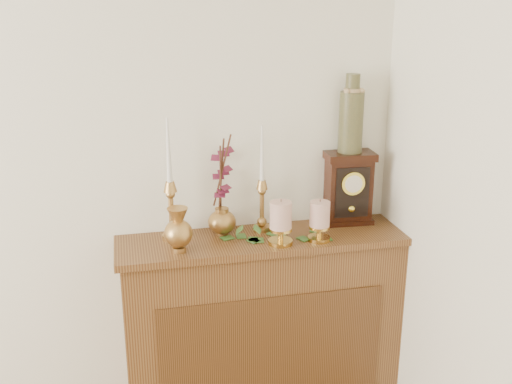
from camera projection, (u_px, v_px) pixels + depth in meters
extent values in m
cube|color=brown|center=(263.00, 335.00, 2.68)|extent=(1.20, 0.30, 0.90)
cube|color=brown|center=(271.00, 363.00, 2.56)|extent=(0.96, 0.01, 0.63)
cube|color=brown|center=(263.00, 239.00, 2.54)|extent=(1.24, 0.34, 0.03)
cylinder|color=tan|center=(172.00, 237.00, 2.50)|extent=(0.09, 0.09, 0.02)
sphere|color=tan|center=(172.00, 229.00, 2.49)|extent=(0.05, 0.05, 0.05)
cylinder|color=tan|center=(171.00, 213.00, 2.47)|extent=(0.02, 0.02, 0.15)
sphere|color=tan|center=(170.00, 194.00, 2.44)|extent=(0.04, 0.04, 0.04)
cone|color=tan|center=(170.00, 187.00, 2.43)|extent=(0.06, 0.06, 0.04)
cone|color=white|center=(168.00, 151.00, 2.39)|extent=(0.02, 0.02, 0.27)
cylinder|color=tan|center=(262.00, 228.00, 2.60)|extent=(0.08, 0.08, 0.02)
sphere|color=tan|center=(262.00, 222.00, 2.59)|extent=(0.04, 0.04, 0.04)
cylinder|color=tan|center=(262.00, 207.00, 2.57)|extent=(0.02, 0.02, 0.13)
sphere|color=tan|center=(262.00, 191.00, 2.55)|extent=(0.03, 0.03, 0.03)
cone|color=tan|center=(262.00, 185.00, 2.54)|extent=(0.05, 0.05, 0.04)
cone|color=white|center=(262.00, 154.00, 2.50)|extent=(0.02, 0.02, 0.24)
cylinder|color=tan|center=(179.00, 249.00, 2.38)|extent=(0.06, 0.06, 0.02)
sphere|color=tan|center=(178.00, 233.00, 2.36)|extent=(0.11, 0.11, 0.11)
cone|color=tan|center=(178.00, 215.00, 2.33)|extent=(0.08, 0.08, 0.06)
cylinder|color=tan|center=(222.00, 233.00, 2.56)|extent=(0.05, 0.05, 0.01)
ellipsoid|color=tan|center=(222.00, 222.00, 2.54)|extent=(0.12, 0.12, 0.10)
cylinder|color=tan|center=(222.00, 211.00, 2.52)|extent=(0.06, 0.06, 0.02)
cylinder|color=#472819|center=(221.00, 177.00, 2.49)|extent=(0.02, 0.08, 0.28)
cylinder|color=#472819|center=(221.00, 174.00, 2.48)|extent=(0.02, 0.06, 0.31)
cylinder|color=#472819|center=(222.00, 171.00, 2.48)|extent=(0.07, 0.09, 0.33)
cylinder|color=gold|center=(280.00, 242.00, 2.45)|extent=(0.10, 0.10, 0.02)
cylinder|color=gold|center=(280.00, 235.00, 2.44)|extent=(0.02, 0.02, 0.04)
cylinder|color=gold|center=(281.00, 229.00, 2.44)|extent=(0.09, 0.09, 0.01)
cylinder|color=beige|center=(281.00, 215.00, 2.42)|extent=(0.09, 0.09, 0.11)
cylinder|color=#472819|center=(281.00, 201.00, 2.40)|extent=(0.00, 0.00, 0.01)
cylinder|color=gold|center=(319.00, 238.00, 2.49)|extent=(0.09, 0.09, 0.02)
cylinder|color=gold|center=(319.00, 232.00, 2.48)|extent=(0.02, 0.02, 0.04)
cylinder|color=gold|center=(319.00, 227.00, 2.47)|extent=(0.09, 0.09, 0.01)
cylinder|color=beige|center=(320.00, 214.00, 2.46)|extent=(0.08, 0.08, 0.10)
cylinder|color=#472819|center=(320.00, 201.00, 2.44)|extent=(0.00, 0.00, 0.01)
cube|color=#3A6A28|center=(303.00, 242.00, 2.47)|extent=(0.06, 0.05, 0.00)
cube|color=#3A6A28|center=(231.00, 239.00, 2.50)|extent=(0.06, 0.06, 0.00)
cube|color=#3A6A28|center=(318.00, 229.00, 2.60)|extent=(0.06, 0.05, 0.00)
cube|color=#3A6A28|center=(249.00, 244.00, 2.44)|extent=(0.05, 0.06, 0.00)
cube|color=#3A6A28|center=(233.00, 239.00, 2.49)|extent=(0.06, 0.06, 0.00)
cube|color=#3A6A28|center=(279.00, 244.00, 2.44)|extent=(0.06, 0.06, 0.00)
cube|color=#3A6A28|center=(240.00, 236.00, 2.53)|extent=(0.07, 0.06, 0.00)
cube|color=#3A6A28|center=(258.00, 241.00, 2.48)|extent=(0.06, 0.06, 0.00)
cube|color=#3A6A28|center=(280.00, 239.00, 2.50)|extent=(0.06, 0.06, 0.00)
cube|color=#3A6A28|center=(292.00, 240.00, 2.49)|extent=(0.06, 0.07, 0.00)
cube|color=#3A6A28|center=(227.00, 235.00, 2.54)|extent=(0.05, 0.06, 0.00)
cube|color=#3A6A28|center=(240.00, 230.00, 2.47)|extent=(0.03, 0.05, 0.03)
cube|color=#3A6A28|center=(257.00, 229.00, 2.42)|extent=(0.05, 0.04, 0.03)
cube|color=#3A6A28|center=(316.00, 222.00, 2.52)|extent=(0.05, 0.05, 0.03)
cube|color=black|center=(346.00, 219.00, 2.71)|extent=(0.22, 0.16, 0.02)
cube|color=black|center=(348.00, 189.00, 2.66)|extent=(0.20, 0.14, 0.28)
cube|color=black|center=(349.00, 155.00, 2.61)|extent=(0.22, 0.16, 0.03)
cube|color=black|center=(352.00, 193.00, 2.60)|extent=(0.15, 0.01, 0.23)
cylinder|color=gold|center=(353.00, 184.00, 2.58)|extent=(0.10, 0.02, 0.10)
cylinder|color=silver|center=(353.00, 184.00, 2.58)|extent=(0.08, 0.01, 0.08)
sphere|color=gold|center=(351.00, 209.00, 2.63)|extent=(0.03, 0.03, 0.03)
cylinder|color=#1B3729|center=(351.00, 122.00, 2.57)|extent=(0.10, 0.10, 0.26)
cylinder|color=#1B3729|center=(353.00, 84.00, 2.52)|extent=(0.06, 0.06, 0.09)
cylinder|color=tan|center=(352.00, 91.00, 2.53)|extent=(0.07, 0.07, 0.02)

